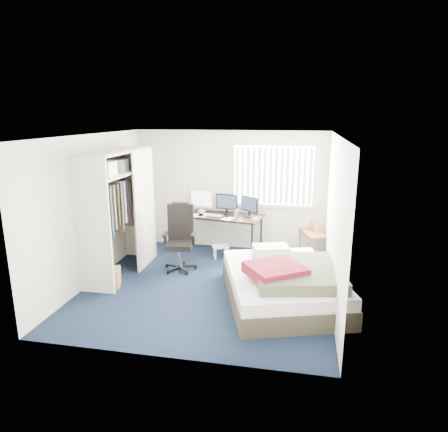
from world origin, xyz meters
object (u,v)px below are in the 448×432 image
at_px(desk, 223,214).
at_px(bed, 283,282).
at_px(nightstand, 313,234).
at_px(office_chair, 180,244).

distance_m(desk, bed, 2.53).
bearing_deg(nightstand, desk, -177.05).
xyz_separation_m(desk, nightstand, (1.85, 0.09, -0.37)).
distance_m(office_chair, nightstand, 2.71).
bearing_deg(desk, bed, -56.38).
bearing_deg(desk, office_chair, -118.80).
height_order(office_chair, nightstand, office_chair).
xyz_separation_m(office_chair, bed, (1.96, -0.98, -0.18)).
relative_size(desk, office_chair, 1.40).
bearing_deg(desk, nightstand, 2.95).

